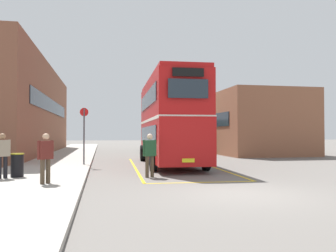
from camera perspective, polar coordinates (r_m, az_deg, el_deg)
The scene contains 12 objects.
ground_plane at distance 24.08m, azimuth -1.50°, elevation -5.41°, with size 135.60×135.60×0.00m, color #66605B.
sidewalk_left at distance 26.27m, azimuth -16.57°, elevation -4.86°, with size 4.00×57.60×0.14m, color #A39E93.
brick_building_left at distance 31.49m, azimuth -23.58°, elevation 2.38°, with size 5.54×24.74×7.38m.
depot_building_right at distance 32.31m, azimuth 12.54°, elevation 0.30°, with size 6.92×13.38×5.21m.
double_decker_bus at distance 19.09m, azimuth 0.27°, elevation 1.06°, with size 3.06×9.98×4.75m.
single_deck_bus at distance 33.62m, azimuth 1.09°, elevation -1.45°, with size 3.41×8.35×3.02m.
pedestrian_boarding at distance 13.70m, azimuth -3.05°, elevation -4.31°, with size 0.56×0.34×1.73m.
pedestrian_waiting_near at distance 13.63m, azimuth -25.69°, elevation -3.98°, with size 0.50×0.44×1.61m.
pedestrian_waiting_far at distance 11.67m, azimuth -19.62°, elevation -4.52°, with size 0.48×0.47×1.60m.
litter_bin at distance 13.89m, azimuth -23.67°, elevation -5.94°, with size 0.47×0.47×0.87m.
bus_stop_sign at distance 18.39m, azimuth -13.73°, elevation -0.75°, with size 0.43×0.14×2.94m.
bay_marking_yellow at distance 17.32m, azimuth 1.36°, elevation -7.00°, with size 4.60×12.05×0.01m.
Camera 1 is at (-3.94, -9.29, 1.73)m, focal length 36.85 mm.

